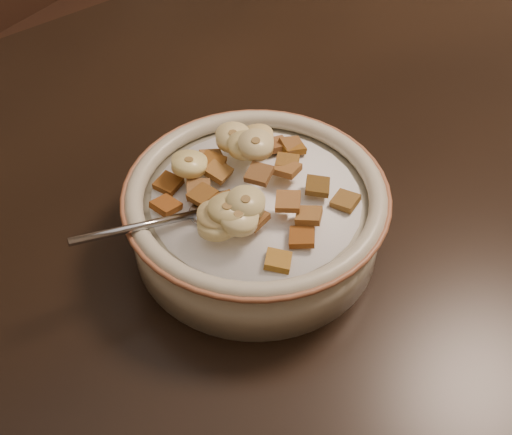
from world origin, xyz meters
TOP-DOWN VIEW (x-y plane):
  - table at (0.00, 0.00)m, footprint 1.42×0.92m
  - chair at (0.17, 0.75)m, footprint 0.58×0.58m
  - cereal_bowl at (-0.05, -0.03)m, footprint 0.22×0.22m
  - milk at (-0.05, -0.03)m, footprint 0.18×0.18m
  - spoon at (-0.08, -0.02)m, footprint 0.06×0.05m
  - cereal_square_0 at (0.01, -0.00)m, footprint 0.03×0.03m
  - cereal_square_1 at (-0.02, -0.03)m, footprint 0.03×0.03m
  - cereal_square_2 at (-0.05, -0.09)m, footprint 0.03×0.03m
  - cereal_square_3 at (0.01, -0.00)m, footprint 0.03×0.03m
  - cereal_square_4 at (-0.04, -0.02)m, footprint 0.03×0.03m
  - cereal_square_5 at (-0.10, 0.03)m, footprint 0.03×0.03m
  - cereal_square_6 at (-0.07, -0.05)m, footprint 0.02×0.02m
  - cereal_square_7 at (-0.06, 0.02)m, footprint 0.03×0.03m
  - cereal_square_8 at (-0.05, 0.03)m, footprint 0.03×0.03m
  - cereal_square_9 at (-0.01, -0.02)m, footprint 0.03×0.03m
  - cereal_square_10 at (-0.01, -0.06)m, footprint 0.03×0.03m
  - cereal_square_11 at (-0.12, 0.01)m, footprint 0.02×0.02m
  - cereal_square_12 at (-0.08, -0.09)m, footprint 0.03×0.03m
  - cereal_square_13 at (-0.09, 0.00)m, footprint 0.03×0.03m
  - cereal_square_14 at (0.01, 0.01)m, footprint 0.02×0.03m
  - cereal_square_15 at (-0.06, 0.01)m, footprint 0.03×0.03m
  - cereal_square_16 at (-0.08, -0.02)m, footprint 0.03×0.03m
  - cereal_square_17 at (-0.09, -0.01)m, footprint 0.02×0.02m
  - cereal_square_18 at (0.00, -0.08)m, footprint 0.03×0.03m
  - cereal_square_19 at (-0.04, -0.06)m, footprint 0.03×0.03m
  - cereal_square_20 at (-0.04, -0.08)m, footprint 0.03×0.03m
  - cereal_square_21 at (-0.09, -0.04)m, footprint 0.03×0.03m
  - banana_slice_0 at (-0.01, 0.02)m, footprint 0.03×0.03m
  - banana_slice_1 at (-0.03, 0.01)m, footprint 0.04×0.04m
  - banana_slice_2 at (-0.09, -0.06)m, footprint 0.04×0.04m
  - banana_slice_3 at (-0.09, -0.04)m, footprint 0.04×0.04m
  - banana_slice_4 at (-0.08, 0.03)m, footprint 0.04×0.04m
  - banana_slice_5 at (-0.03, -0.00)m, footprint 0.04×0.04m
  - banana_slice_6 at (-0.10, -0.05)m, footprint 0.04×0.04m
  - banana_slice_7 at (-0.08, -0.05)m, footprint 0.04×0.04m
  - banana_slice_8 at (-0.03, 0.03)m, footprint 0.04×0.04m
  - banana_slice_9 at (-0.10, -0.04)m, footprint 0.04×0.04m
  - banana_slice_10 at (-0.10, -0.04)m, footprint 0.04×0.04m
  - banana_slice_11 at (-0.09, -0.04)m, footprint 0.04×0.04m

SIDE VIEW (x-z plane):
  - chair at x=0.17m, z-range 0.00..1.06m
  - table at x=0.00m, z-range 0.71..0.75m
  - cereal_bowl at x=-0.05m, z-range 0.75..0.80m
  - milk at x=-0.05m, z-range 0.80..0.80m
  - spoon at x=-0.08m, z-range 0.80..0.81m
  - cereal_square_12 at x=-0.08m, z-range 0.80..0.81m
  - cereal_square_5 at x=-0.10m, z-range 0.80..0.81m
  - cereal_square_18 at x=0.00m, z-range 0.80..0.81m
  - cereal_square_11 at x=-0.12m, z-range 0.80..0.81m
  - cereal_square_14 at x=0.01m, z-range 0.80..0.81m
  - cereal_square_2 at x=-0.05m, z-range 0.81..0.81m
  - cereal_square_0 at x=0.01m, z-range 0.81..0.82m
  - cereal_square_3 at x=0.01m, z-range 0.81..0.82m
  - cereal_square_8 at x=-0.05m, z-range 0.81..0.82m
  - cereal_square_13 at x=-0.09m, z-range 0.81..0.82m
  - cereal_square_10 at x=-0.01m, z-range 0.81..0.82m
  - cereal_square_20 at x=-0.04m, z-range 0.81..0.82m
  - cereal_square_15 at x=-0.06m, z-range 0.81..0.82m
  - cereal_square_17 at x=-0.09m, z-range 0.81..0.82m
  - cereal_square_7 at x=-0.06m, z-range 0.81..0.82m
  - cereal_square_6 at x=-0.07m, z-range 0.81..0.82m
  - cereal_square_9 at x=-0.01m, z-range 0.81..0.82m
  - cereal_square_16 at x=-0.08m, z-range 0.81..0.82m
  - cereal_square_1 at x=-0.02m, z-range 0.81..0.82m
  - cereal_square_21 at x=-0.09m, z-range 0.81..0.82m
  - banana_slice_0 at x=-0.01m, z-range 0.81..0.83m
  - cereal_square_19 at x=-0.04m, z-range 0.82..0.83m
  - banana_slice_9 at x=-0.10m, z-range 0.81..0.83m
  - banana_slice_4 at x=-0.08m, z-range 0.82..0.83m
  - banana_slice_6 at x=-0.10m, z-range 0.82..0.83m
  - cereal_square_4 at x=-0.04m, z-range 0.82..0.83m
  - banana_slice_10 at x=-0.10m, z-range 0.82..0.83m
  - banana_slice_3 at x=-0.09m, z-range 0.82..0.83m
  - banana_slice_8 at x=-0.03m, z-range 0.82..0.83m
  - banana_slice_1 at x=-0.03m, z-range 0.82..0.83m
  - banana_slice_2 at x=-0.09m, z-range 0.82..0.84m
  - banana_slice_11 at x=-0.09m, z-range 0.82..0.84m
  - banana_slice_7 at x=-0.08m, z-range 0.82..0.84m
  - banana_slice_5 at x=-0.03m, z-range 0.83..0.84m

